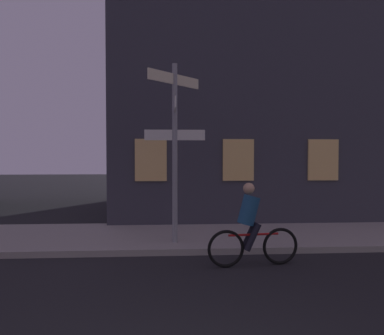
# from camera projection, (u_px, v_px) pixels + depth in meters

# --- Properties ---
(sidewalk_kerb) EXTENTS (40.00, 3.14, 0.14)m
(sidewalk_kerb) POSITION_uv_depth(u_px,v_px,m) (170.00, 237.00, 9.41)
(sidewalk_kerb) COLOR #9E9991
(sidewalk_kerb) RESTS_ON ground_plane
(signpost) EXTENTS (1.38, 1.73, 4.07)m
(signpost) POSITION_uv_depth(u_px,v_px,m) (175.00, 136.00, 8.45)
(signpost) COLOR gray
(signpost) RESTS_ON sidewalk_kerb
(cyclist) EXTENTS (1.81, 0.37, 1.61)m
(cyclist) POSITION_uv_depth(u_px,v_px,m) (251.00, 227.00, 7.11)
(cyclist) COLOR black
(cyclist) RESTS_ON ground_plane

